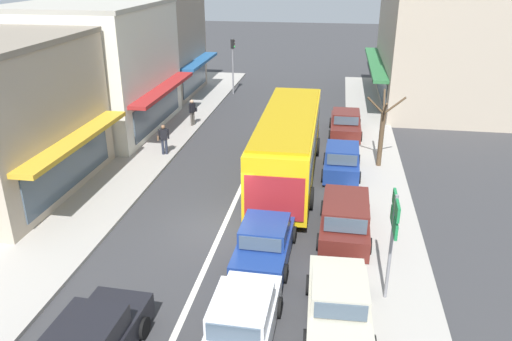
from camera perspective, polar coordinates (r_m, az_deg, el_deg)
ground_plane at (r=19.71m, az=-3.81°, el=-6.60°), size 140.00×140.00×0.00m
lane_centre_line at (r=23.19m, az=-1.63°, el=-1.79°), size 0.20×28.00×0.01m
sidewalk_left at (r=26.91m, az=-15.19°, el=1.13°), size 5.20×44.00×0.14m
kerb_right at (r=24.74m, az=13.52°, el=-0.67°), size 2.80×44.00×0.12m
shopfront_mid_block at (r=31.68m, az=-17.95°, el=11.02°), size 8.57×9.40×7.50m
shopfront_far_end at (r=39.46m, az=-12.35°, el=14.02°), size 8.22×7.59×7.86m
building_right_far at (r=38.83m, az=20.93°, el=14.54°), size 9.48×13.95×10.01m
city_bus at (r=23.33m, az=3.71°, el=3.31°), size 2.81×10.88×3.23m
sedan_adjacent_lane_lead at (r=17.50m, az=1.04°, el=-8.16°), size 1.97×4.24×1.47m
hatchback_queue_gap_filler at (r=14.10m, az=-1.51°, el=-16.68°), size 1.86×3.73×1.54m
parked_sedan_kerb_front at (r=14.90m, az=9.40°, el=-14.78°), size 2.02×4.26×1.47m
parked_wagon_kerb_second at (r=19.20m, az=10.15°, el=-5.26°), size 1.99×4.53×1.58m
parked_hatchback_kerb_third at (r=24.54m, az=9.77°, el=1.10°), size 1.85×3.72×1.54m
parked_sedan_kerb_rear at (r=30.36m, az=10.19°, el=5.25°), size 1.92×4.21×1.47m
traffic_light_downstreet at (r=39.03m, az=-2.67°, el=12.82°), size 0.32×0.24×4.20m
directional_road_sign at (r=14.97m, az=15.49°, el=-5.84°), size 0.10×1.40×3.60m
street_tree_right at (r=25.37m, az=14.18°, el=4.17°), size 1.85×1.68×3.90m
pedestrian_with_handbag_near at (r=26.75m, az=-10.52°, el=3.71°), size 0.64×0.44×1.63m
pedestrian_browsing_midblock at (r=31.38m, az=-7.29°, el=6.79°), size 0.42×0.65×1.63m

